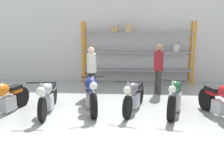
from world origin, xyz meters
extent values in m
plane|color=#9EA3A0|center=(0.00, 0.00, 0.00)|extent=(30.00, 30.00, 0.00)
cube|color=silver|center=(0.00, 4.61, 1.80)|extent=(30.00, 0.08, 3.60)
cylinder|color=orange|center=(-1.52, 3.97, 1.28)|extent=(0.08, 0.08, 2.57)
cylinder|color=orange|center=(3.06, 3.97, 1.28)|extent=(0.08, 0.08, 2.57)
cylinder|color=orange|center=(-1.52, 4.52, 1.28)|extent=(0.08, 0.08, 2.57)
cylinder|color=orange|center=(3.06, 4.52, 1.28)|extent=(0.08, 0.08, 2.57)
cube|color=gray|center=(0.77, 4.25, 0.54)|extent=(4.57, 0.55, 0.05)
cube|color=gray|center=(0.77, 4.25, 1.31)|extent=(4.57, 0.55, 0.05)
cube|color=gray|center=(0.77, 4.25, 2.08)|extent=(4.57, 0.55, 0.05)
cube|color=tan|center=(-0.18, 4.14, 2.23)|extent=(0.27, 0.29, 0.25)
cube|color=tan|center=(0.39, 4.16, 2.26)|extent=(0.24, 0.23, 0.32)
cube|color=silver|center=(2.38, 4.27, 1.48)|extent=(0.25, 0.21, 0.29)
cube|color=tan|center=(-1.29, 4.25, 1.42)|extent=(0.27, 0.25, 0.17)
cube|color=silver|center=(-0.22, 4.34, 2.24)|extent=(0.30, 0.20, 0.28)
cylinder|color=black|center=(-2.63, 0.39, 0.28)|extent=(0.24, 0.58, 0.57)
cube|color=#ADADB2|center=(-2.73, -0.25, 0.26)|extent=(0.33, 0.48, 0.37)
ellipsoid|color=orange|center=(-2.76, -0.41, 0.67)|extent=(0.36, 0.53, 0.34)
cube|color=black|center=(-2.68, 0.09, 0.62)|extent=(0.31, 0.52, 0.10)
cube|color=orange|center=(-2.67, 0.15, 0.53)|extent=(0.25, 0.37, 0.12)
cylinder|color=black|center=(-1.58, -0.80, 0.29)|extent=(0.18, 0.60, 0.59)
cylinder|color=black|center=(-1.78, 0.70, 0.29)|extent=(0.18, 0.60, 0.59)
cube|color=#ADADB2|center=(-1.69, 0.00, 0.27)|extent=(0.25, 0.48, 0.39)
ellipsoid|color=#B7B7BF|center=(-1.66, -0.17, 0.68)|extent=(0.33, 0.54, 0.32)
cube|color=black|center=(-1.73, 0.34, 0.64)|extent=(0.28, 0.49, 0.10)
cube|color=#B7B7BF|center=(-1.74, 0.44, 0.55)|extent=(0.23, 0.35, 0.12)
cylinder|color=#ADADB2|center=(-1.58, -0.78, 0.62)|extent=(0.06, 0.06, 0.65)
sphere|color=silver|center=(-1.58, -0.84, 0.75)|extent=(0.22, 0.22, 0.22)
cylinder|color=black|center=(-1.59, -0.75, 0.94)|extent=(0.68, 0.12, 0.04)
cylinder|color=black|center=(-0.40, -0.44, 0.32)|extent=(0.30, 0.65, 0.64)
cylinder|color=black|center=(-0.74, 0.90, 0.32)|extent=(0.30, 0.65, 0.64)
cube|color=#ADADB2|center=(-0.58, 0.28, 0.29)|extent=(0.36, 0.47, 0.35)
ellipsoid|color=navy|center=(-0.54, 0.12, 0.75)|extent=(0.43, 0.52, 0.38)
cube|color=black|center=(-0.67, 0.62, 0.69)|extent=(0.40, 0.60, 0.10)
cube|color=navy|center=(-0.68, 0.67, 0.60)|extent=(0.32, 0.43, 0.12)
cylinder|color=#ADADB2|center=(-0.40, -0.42, 0.68)|extent=(0.06, 0.06, 0.72)
sphere|color=silver|center=(-0.39, -0.49, 0.83)|extent=(0.20, 0.20, 0.20)
cylinder|color=black|center=(-0.41, -0.39, 1.04)|extent=(0.58, 0.18, 0.04)
cylinder|color=black|center=(0.45, -0.41, 0.29)|extent=(0.26, 0.59, 0.58)
cylinder|color=black|center=(0.80, 0.96, 0.29)|extent=(0.26, 0.59, 0.58)
cube|color=#ADADB2|center=(0.64, 0.32, 0.26)|extent=(0.31, 0.48, 0.36)
ellipsoid|color=slate|center=(0.59, 0.16, 0.67)|extent=(0.36, 0.51, 0.30)
cube|color=black|center=(0.71, 0.63, 0.62)|extent=(0.32, 0.51, 0.10)
cube|color=slate|center=(0.74, 0.72, 0.53)|extent=(0.26, 0.37, 0.12)
cylinder|color=#ADADB2|center=(0.46, -0.39, 0.60)|extent=(0.06, 0.06, 0.63)
sphere|color=silver|center=(0.44, -0.45, 0.73)|extent=(0.20, 0.20, 0.20)
cylinder|color=black|center=(0.46, -0.36, 0.92)|extent=(0.67, 0.20, 0.04)
cylinder|color=black|center=(1.52, -0.50, 0.31)|extent=(0.32, 0.64, 0.62)
cylinder|color=black|center=(1.91, 0.98, 0.31)|extent=(0.32, 0.64, 0.62)
cube|color=#ADADB2|center=(1.73, 0.29, 0.28)|extent=(0.41, 0.58, 0.44)
ellipsoid|color=#196B38|center=(1.68, 0.13, 0.72)|extent=(0.39, 0.51, 0.33)
cube|color=black|center=(1.81, 0.60, 0.67)|extent=(0.35, 0.53, 0.10)
cube|color=#196B38|center=(1.84, 0.72, 0.58)|extent=(0.28, 0.38, 0.12)
cylinder|color=#ADADB2|center=(1.52, -0.48, 0.65)|extent=(0.06, 0.06, 0.68)
sphere|color=silver|center=(1.50, -0.54, 0.79)|extent=(0.18, 0.18, 0.18)
cylinder|color=black|center=(1.53, -0.45, 0.99)|extent=(0.56, 0.18, 0.04)
cylinder|color=black|center=(2.61, 0.44, 0.30)|extent=(0.30, 0.63, 0.61)
cube|color=#ADADB2|center=(2.77, -0.18, 0.27)|extent=(0.37, 0.45, 0.33)
cube|color=black|center=(2.67, 0.19, 0.65)|extent=(0.35, 0.56, 0.10)
cube|color=#B2191E|center=(2.67, 0.21, 0.56)|extent=(0.28, 0.40, 0.12)
cylinder|color=#38332D|center=(1.41, 2.26, 0.41)|extent=(0.13, 0.13, 0.83)
cylinder|color=#38332D|center=(1.49, 2.10, 0.41)|extent=(0.13, 0.13, 0.83)
cylinder|color=maroon|center=(1.45, 2.18, 1.16)|extent=(0.43, 0.43, 0.66)
sphere|color=#9E7051|center=(1.45, 2.18, 1.60)|extent=(0.22, 0.22, 0.22)
cylinder|color=#1E2338|center=(-0.86, 1.81, 0.40)|extent=(0.13, 0.13, 0.80)
cylinder|color=#1E2338|center=(-0.71, 1.71, 0.40)|extent=(0.13, 0.13, 0.80)
cylinder|color=beige|center=(-0.79, 1.76, 1.11)|extent=(0.44, 0.44, 0.63)
sphere|color=beige|center=(-0.79, 1.76, 1.54)|extent=(0.22, 0.22, 0.22)
camera|label=1|loc=(0.53, -6.37, 2.10)|focal=40.00mm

